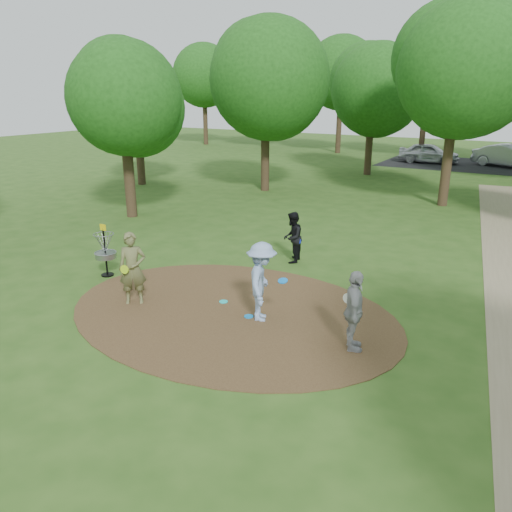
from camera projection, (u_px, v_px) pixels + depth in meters
The scene contains 13 objects.
ground at pixel (231, 312), 12.12m from camera, with size 100.00×100.00×0.00m, color #2D5119.
dirt_clearing at pixel (231, 312), 12.12m from camera, with size 8.40×8.40×0.02m, color #47301C.
parking_lot at pixel (485, 166), 35.66m from camera, with size 14.00×8.00×0.01m, color black.
player_observer_with_disc at pixel (133, 269), 12.37m from camera, with size 0.80×0.77×1.85m.
player_throwing_with_disc at pixel (262, 282), 11.46m from camera, with size 1.25×1.40×1.88m.
player_walking_with_disc at pixel (292, 237), 15.44m from camera, with size 0.76×0.89×1.60m.
player_waiting_with_disc at pixel (354, 311), 10.11m from camera, with size 0.79×1.10×1.73m.
disc_ground_cyan at pixel (223, 302), 12.66m from camera, with size 0.22×0.22×0.02m, color #1AD3D3.
disc_ground_blue at pixel (249, 316), 11.84m from camera, with size 0.22×0.22×0.02m, color #0D84DF.
car_left at pixel (429, 153), 36.83m from camera, with size 1.72×4.28×1.46m, color #B7BAC0.
car_right at pixel (509, 156), 34.76m from camera, with size 1.64×4.71×1.55m, color #A5A8AD.
disc_golf_basket at pixel (105, 247), 14.26m from camera, with size 0.63×0.63×1.54m.
tree_ring at pixel (444, 83), 17.30m from camera, with size 36.76×46.03×9.85m.
Camera 1 is at (6.16, -9.22, 5.12)m, focal length 35.00 mm.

